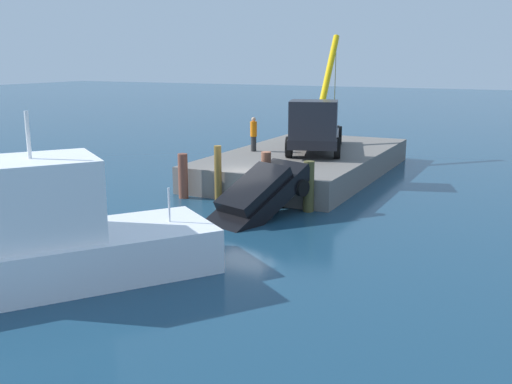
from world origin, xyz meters
The scene contains 9 objects.
ground centered at (0.00, 0.00, 0.00)m, with size 200.00×200.00×0.00m, color navy.
dock centered at (-6.86, 0.00, 0.60)m, with size 13.60×7.21×1.21m, color slate.
crane_truck centered at (-6.54, 0.58, 2.55)m, with size 9.62×4.23×6.00m.
dock_worker centered at (-5.66, -2.43, 2.09)m, with size 0.34×0.34×1.74m.
salvaged_car centered at (1.93, 1.37, 0.69)m, with size 4.91×3.27×2.85m.
piling_near centered at (0.34, -2.79, 0.96)m, with size 0.41×0.41×1.91m, color brown.
piling_mid centered at (0.15, -1.19, 1.17)m, with size 0.30×0.30×2.34m, color brown.
piling_far centered at (0.18, 1.04, 1.12)m, with size 0.39×0.39×2.24m, color brown.
piling_end centered at (0.08, 2.82, 0.99)m, with size 0.42×0.42×1.99m, color #4C4927.
Camera 1 is at (20.86, 10.80, 5.85)m, focal length 41.11 mm.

